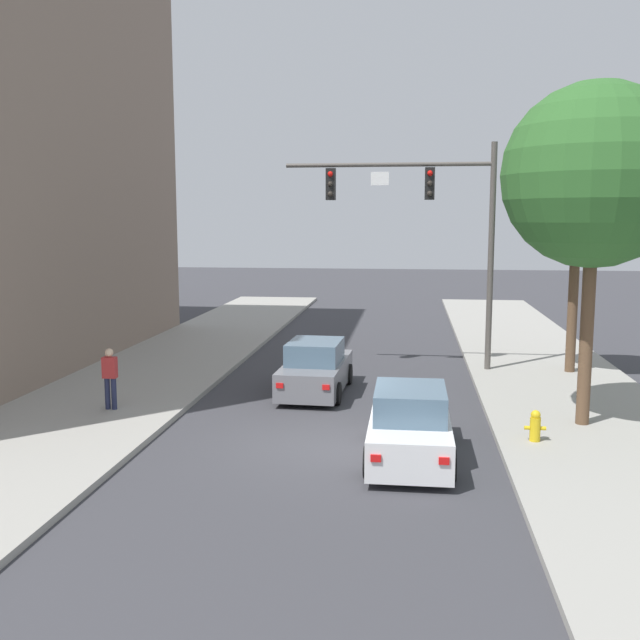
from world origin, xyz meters
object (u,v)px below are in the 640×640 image
at_px(car_following_white, 410,426).
at_px(street_tree_second, 577,212).
at_px(traffic_signal_mast, 432,213).
at_px(car_lead_grey, 316,369).
at_px(fire_hydrant, 535,426).
at_px(pedestrian_sidewalk_left_walker, 110,376).
at_px(street_tree_nearest, 595,176).

bearing_deg(car_following_white, street_tree_second, 59.93).
relative_size(traffic_signal_mast, car_lead_grey, 1.74).
xyz_separation_m(car_lead_grey, car_following_white, (2.80, -5.68, 0.00)).
bearing_deg(fire_hydrant, car_lead_grey, 141.15).
distance_m(car_lead_grey, street_tree_second, 9.93).
relative_size(car_lead_grey, street_tree_second, 0.62).
distance_m(car_following_white, pedestrian_sidewalk_left_walker, 8.31).
bearing_deg(traffic_signal_mast, street_tree_nearest, -60.70).
xyz_separation_m(pedestrian_sidewalk_left_walker, fire_hydrant, (10.72, -1.46, -0.56)).
bearing_deg(traffic_signal_mast, fire_hydrant, -74.59).
height_order(street_tree_nearest, street_tree_second, street_tree_nearest).
distance_m(traffic_signal_mast, pedestrian_sidewalk_left_walker, 11.58).
relative_size(car_lead_grey, fire_hydrant, 5.97).
distance_m(car_following_white, street_tree_nearest, 7.42).
bearing_deg(car_following_white, pedestrian_sidewalk_left_walker, 161.74).
bearing_deg(fire_hydrant, pedestrian_sidewalk_left_walker, 172.23).
relative_size(fire_hydrant, street_tree_second, 0.10).
bearing_deg(fire_hydrant, street_tree_second, 73.01).
height_order(car_following_white, pedestrian_sidewalk_left_walker, pedestrian_sidewalk_left_walker).
relative_size(car_following_white, street_tree_nearest, 0.52).
bearing_deg(car_lead_grey, traffic_signal_mast, 45.62).
distance_m(pedestrian_sidewalk_left_walker, street_tree_second, 15.30).
bearing_deg(fire_hydrant, car_following_white, -158.11).
bearing_deg(car_lead_grey, street_tree_second, 22.97).
bearing_deg(street_tree_second, fire_hydrant, -106.99).
bearing_deg(pedestrian_sidewalk_left_walker, fire_hydrant, -7.77).
xyz_separation_m(traffic_signal_mast, fire_hydrant, (2.21, -8.03, -4.85)).
height_order(traffic_signal_mast, street_tree_second, traffic_signal_mast).
height_order(car_following_white, street_tree_nearest, street_tree_nearest).
distance_m(car_lead_grey, pedestrian_sidewalk_left_walker, 5.96).
distance_m(traffic_signal_mast, fire_hydrant, 9.64).
xyz_separation_m(traffic_signal_mast, street_tree_nearest, (3.61, -6.44, 0.80)).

